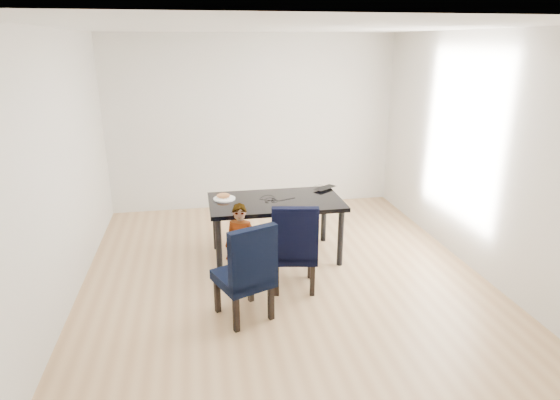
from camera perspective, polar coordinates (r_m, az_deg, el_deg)
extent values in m
cube|color=tan|center=(5.50, 0.38, -9.13)|extent=(4.50, 5.00, 0.01)
cube|color=white|center=(4.86, 0.46, 20.37)|extent=(4.50, 5.00, 0.01)
cube|color=silver|center=(7.44, -3.27, 9.30)|extent=(4.50, 0.01, 2.70)
cube|color=silver|center=(2.73, 10.45, -8.03)|extent=(4.50, 0.01, 2.70)
cube|color=white|center=(5.11, -25.33, 3.13)|extent=(0.01, 5.00, 2.70)
cube|color=silver|center=(5.86, 22.72, 5.30)|extent=(0.01, 5.00, 2.70)
cube|color=black|center=(5.79, -0.54, -3.52)|extent=(1.60, 0.90, 0.75)
cube|color=black|center=(4.53, -4.53, -8.48)|extent=(0.63, 0.64, 1.00)
cube|color=black|center=(5.05, 1.74, -5.49)|extent=(0.56, 0.57, 0.99)
imported|color=orange|center=(5.09, -4.82, -5.61)|extent=(0.40, 0.33, 0.94)
cylinder|color=white|center=(5.72, -6.80, 0.17)|extent=(0.28, 0.28, 0.01)
ellipsoid|color=#B0703F|center=(5.70, -6.93, 0.53)|extent=(0.17, 0.09, 0.07)
imported|color=black|center=(6.12, 5.17, 1.52)|extent=(0.39, 0.36, 0.03)
torus|color=black|center=(5.61, -1.10, -0.11)|extent=(0.15, 0.15, 0.01)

